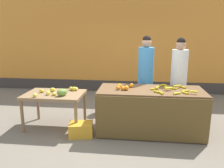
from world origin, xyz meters
TOP-DOWN VIEW (x-y plane):
  - ground_plane at (0.00, 0.00)m, footprint 24.00×24.00m
  - market_wall_back at (0.00, 3.07)m, footprint 9.38×0.23m
  - fruit_stall_counter at (0.50, -0.01)m, footprint 2.01×0.89m
  - side_table_wooden at (-1.44, 0.00)m, footprint 1.18×0.79m
  - banana_bunch_pile at (0.87, -0.04)m, footprint 0.81×0.73m
  - orange_pile at (-0.02, -0.03)m, footprint 0.33×0.33m
  - mango_papaya_pile at (-1.29, -0.03)m, footprint 0.77×0.70m
  - vendor_woman_blue_shirt at (0.41, 0.68)m, footprint 0.34×0.34m
  - vendor_woman_white_shirt at (1.12, 0.65)m, footprint 0.34×0.34m
  - produce_crate at (-0.81, -0.36)m, footprint 0.49×0.39m
  - produce_sack at (-0.60, 0.89)m, footprint 0.39×0.43m

SIDE VIEW (x-z plane):
  - ground_plane at x=0.00m, z-range 0.00..0.00m
  - produce_crate at x=-0.81m, z-range 0.00..0.26m
  - produce_sack at x=-0.60m, z-range 0.00..0.58m
  - fruit_stall_counter at x=0.50m, z-range 0.00..0.87m
  - side_table_wooden at x=-1.44m, z-range 0.28..1.00m
  - mango_papaya_pile at x=-1.29m, z-range 0.71..0.85m
  - banana_bunch_pile at x=0.87m, z-range 0.86..0.93m
  - orange_pile at x=-0.02m, z-range 0.86..0.95m
  - vendor_woman_white_shirt at x=1.12m, z-range 0.01..1.84m
  - vendor_woman_blue_shirt at x=0.41m, z-range 0.01..1.88m
  - market_wall_back at x=0.00m, z-range -0.03..3.07m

